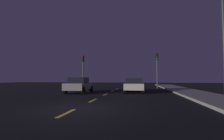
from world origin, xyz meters
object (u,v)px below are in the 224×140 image
Objects in this scene: traffic_signal_right at (157,64)px; car_stopped_ahead at (135,85)px; car_adjacent_lane at (79,85)px; street_lamp_right at (219,32)px; traffic_signal_left at (83,65)px.

traffic_signal_right is 1.17× the size of car_stopped_ahead.
car_adjacent_lane reaches higher than car_stopped_ahead.
street_lamp_right reaches higher than traffic_signal_right.
traffic_signal_right reaches higher than car_stopped_ahead.
traffic_signal_right is at bearing 67.49° from car_stopped_ahead.
car_adjacent_lane is (-5.19, -1.30, 0.03)m from car_stopped_ahead.
street_lamp_right is (12.90, -12.77, 0.81)m from traffic_signal_left.
traffic_signal_right is at bearing 45.79° from car_adjacent_lane.
car_adjacent_lane is (-8.11, -8.33, -2.62)m from traffic_signal_right.
traffic_signal_right is 8.06m from car_stopped_ahead.
street_lamp_right is (10.34, -4.44, 3.40)m from car_adjacent_lane.
traffic_signal_left is at bearing 135.29° from street_lamp_right.
traffic_signal_left is 0.99× the size of traffic_signal_right.
traffic_signal_right is at bearing 0.00° from traffic_signal_left.
traffic_signal_left is 1.22× the size of car_adjacent_lane.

